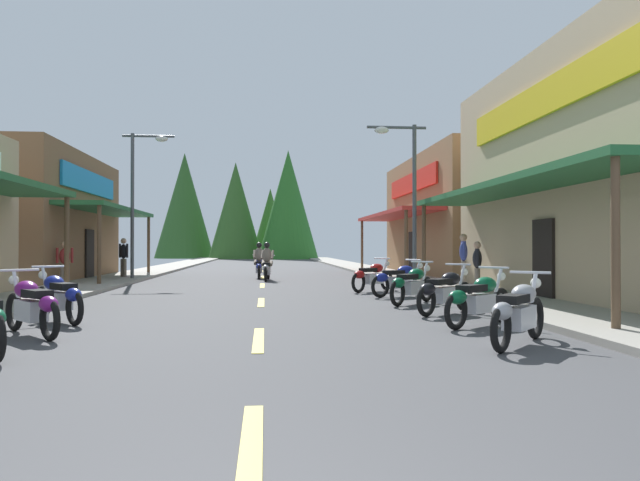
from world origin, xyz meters
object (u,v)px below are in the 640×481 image
object	(u,v)px
motorcycle_parked_right_4	(400,279)
motorcycle_parked_right_3	(412,284)
pedestrian_by_shop	(65,261)
pedestrian_waiting	(124,255)
motorcycle_parked_right_5	(372,276)
motorcycle_parked_right_2	(445,290)
motorcycle_parked_left_2	(32,305)
streetlamp_right	(405,180)
motorcycle_parked_left_3	(59,296)
rider_cruising_trailing	(259,263)
pedestrian_strolling	(477,265)
rider_cruising_lead	(267,265)
motorcycle_parked_right_1	(478,298)
motorcycle_parked_right_0	(519,311)
pedestrian_browsing	(463,257)
streetlamp_left	(140,184)

from	to	relation	value
motorcycle_parked_right_4	motorcycle_parked_right_3	bearing A→B (deg)	-125.86
pedestrian_by_shop	pedestrian_waiting	distance (m)	4.49
motorcycle_parked_right_4	motorcycle_parked_right_5	distance (m)	1.93
motorcycle_parked_right_2	motorcycle_parked_left_2	bearing A→B (deg)	155.81
streetlamp_right	motorcycle_parked_left_3	distance (m)	12.63
rider_cruising_trailing	pedestrian_strolling	size ratio (longest dim) A/B	1.39
motorcycle_parked_right_4	motorcycle_parked_right_5	xyz separation A→B (m)	(-0.43, 1.88, 0.00)
rider_cruising_lead	motorcycle_parked_right_1	bearing A→B (deg)	-161.27
streetlamp_right	pedestrian_strolling	bearing A→B (deg)	-70.64
pedestrian_by_shop	rider_cruising_lead	bearing A→B (deg)	-94.52
motorcycle_parked_right_0	motorcycle_parked_right_2	bearing A→B (deg)	39.13
streetlamp_right	motorcycle_parked_right_4	xyz separation A→B (m)	(-1.03, -3.69, -3.19)
motorcycle_parked_left_3	pedestrian_browsing	size ratio (longest dim) A/B	0.95
motorcycle_parked_right_0	pedestrian_waiting	size ratio (longest dim) A/B	0.96
motorcycle_parked_right_2	motorcycle_parked_left_3	size ratio (longest dim) A/B	0.96
motorcycle_parked_right_0	motorcycle_parked_right_5	size ratio (longest dim) A/B	1.05
motorcycle_parked_right_3	rider_cruising_trailing	size ratio (longest dim) A/B	0.78
motorcycle_parked_right_4	rider_cruising_lead	xyz separation A→B (m)	(-3.66, 8.09, 0.17)
streetlamp_right	motorcycle_parked_right_0	world-z (taller)	streetlamp_right
streetlamp_right	motorcycle_parked_left_2	size ratio (longest dim) A/B	3.26
pedestrian_waiting	motorcycle_parked_right_2	bearing A→B (deg)	75.49
rider_cruising_lead	rider_cruising_trailing	bearing A→B (deg)	15.10
streetlamp_right	rider_cruising_lead	bearing A→B (deg)	136.81
streetlamp_right	pedestrian_waiting	xyz separation A→B (m)	(-10.70, 5.73, -2.66)
motorcycle_parked_right_2	rider_cruising_lead	size ratio (longest dim) A/B	0.77
motorcycle_parked_right_0	motorcycle_parked_left_3	xyz separation A→B (m)	(-7.37, 3.30, 0.00)
pedestrian_waiting	motorcycle_parked_right_3	bearing A→B (deg)	79.62
pedestrian_by_shop	pedestrian_browsing	world-z (taller)	pedestrian_browsing
streetlamp_right	pedestrian_strolling	world-z (taller)	streetlamp_right
rider_cruising_lead	pedestrian_waiting	distance (m)	6.16
pedestrian_waiting	motorcycle_parked_left_2	bearing A→B (deg)	48.44
motorcycle_parked_right_4	rider_cruising_lead	world-z (taller)	rider_cruising_lead
rider_cruising_lead	rider_cruising_trailing	xyz separation A→B (m)	(-0.34, 1.78, 0.00)
streetlamp_right	motorcycle_parked_right_2	xyz separation A→B (m)	(-1.04, -8.01, -3.19)
motorcycle_parked_right_4	pedestrian_strolling	size ratio (longest dim) A/B	1.22
motorcycle_parked_right_0	pedestrian_waiting	xyz separation A→B (m)	(-9.50, 17.74, 0.53)
motorcycle_parked_right_0	pedestrian_strolling	size ratio (longest dim) A/B	1.08
motorcycle_parked_right_1	pedestrian_waiting	distance (m)	18.41
streetlamp_left	motorcycle_parked_right_3	distance (m)	13.80
motorcycle_parked_right_3	pedestrian_strolling	xyz separation A→B (m)	(2.47, 2.33, 0.40)
rider_cruising_trailing	pedestrian_browsing	distance (m)	9.80
streetlamp_right	motorcycle_parked_right_2	size ratio (longest dim) A/B	3.38
motorcycle_parked_right_3	motorcycle_parked_left_3	bearing A→B (deg)	152.63
streetlamp_left	motorcycle_parked_right_5	xyz separation A→B (m)	(8.29, -6.23, -3.39)
motorcycle_parked_right_0	motorcycle_parked_right_5	distance (m)	10.21
motorcycle_parked_right_5	motorcycle_parked_left_3	size ratio (longest dim) A/B	0.93
motorcycle_parked_right_4	motorcycle_parked_right_5	size ratio (longest dim) A/B	1.18
streetlamp_right	pedestrian_waiting	world-z (taller)	streetlamp_right
rider_cruising_lead	pedestrian_waiting	xyz separation A→B (m)	(-6.00, 1.32, 0.36)
motorcycle_parked_right_3	motorcycle_parked_left_2	distance (m)	8.51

